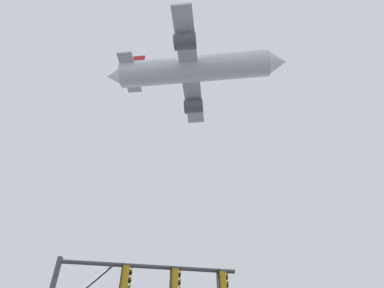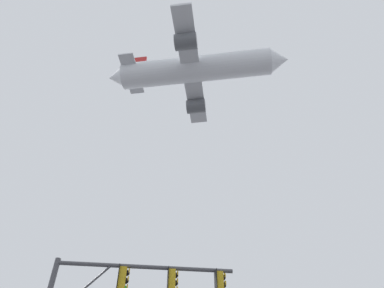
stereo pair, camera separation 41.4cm
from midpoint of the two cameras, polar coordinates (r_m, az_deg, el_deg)
name	(u,v)px [view 2 (the right image)]	position (r m, az deg, el deg)	size (l,w,h in m)	color
airplane	(196,70)	(39.87, 0.92, 12.40)	(20.87, 16.13, 5.70)	white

